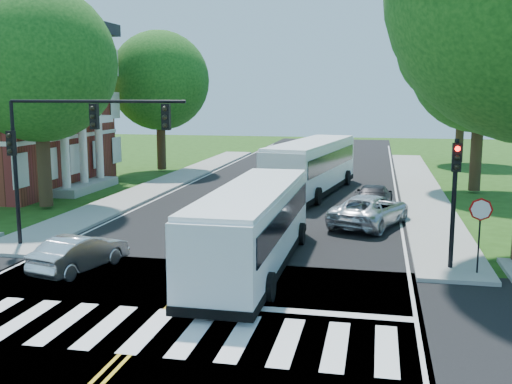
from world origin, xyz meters
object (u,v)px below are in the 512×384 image
(signal_nw, at_px, (68,138))
(bus_lead, at_px, (253,226))
(signal_ne, at_px, (455,186))
(dark_sedan, at_px, (374,197))
(bus_follow, at_px, (312,166))
(suv, at_px, (370,210))
(hatchback, at_px, (80,253))

(signal_nw, distance_m, bus_lead, 7.92)
(signal_nw, bearing_deg, signal_ne, 0.05)
(signal_nw, distance_m, dark_sedan, 16.15)
(bus_follow, distance_m, suv, 9.37)
(bus_lead, height_order, bus_follow, bus_follow)
(signal_nw, xyz_separation_m, signal_ne, (14.06, 0.01, -1.41))
(suv, bearing_deg, signal_ne, 132.51)
(bus_lead, relative_size, dark_sedan, 2.42)
(bus_follow, bearing_deg, signal_ne, 121.83)
(signal_ne, distance_m, bus_follow, 16.69)
(signal_ne, distance_m, dark_sedan, 11.42)
(hatchback, bearing_deg, signal_nw, -42.27)
(hatchback, distance_m, suv, 13.29)
(bus_follow, distance_m, hatchback, 18.74)
(bus_lead, bearing_deg, dark_sedan, -108.62)
(signal_nw, height_order, suv, signal_nw)
(signal_nw, height_order, dark_sedan, signal_nw)
(signal_ne, bearing_deg, dark_sedan, 104.00)
(signal_ne, height_order, bus_lead, signal_ne)
(signal_nw, bearing_deg, suv, 31.03)
(signal_ne, xyz_separation_m, hatchback, (-12.50, -2.38, -2.33))
(bus_lead, bearing_deg, hatchback, 15.06)
(bus_lead, xyz_separation_m, bus_follow, (0.25, 16.19, 0.18))
(hatchback, xyz_separation_m, dark_sedan, (9.79, 13.24, 0.04))
(signal_ne, height_order, hatchback, signal_ne)
(signal_nw, height_order, bus_follow, signal_nw)
(bus_follow, bearing_deg, suv, 121.92)
(bus_follow, xyz_separation_m, hatchback, (-6.03, -17.71, -1.06))
(suv, bearing_deg, hatchback, 63.06)
(signal_ne, height_order, suv, signal_ne)
(signal_nw, relative_size, dark_sedan, 1.58)
(signal_ne, xyz_separation_m, bus_lead, (-6.73, -0.86, -1.46))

